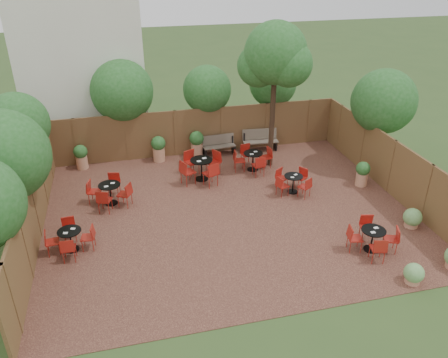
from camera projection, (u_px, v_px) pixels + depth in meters
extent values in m
plane|color=#354F23|center=(228.00, 212.00, 15.07)|extent=(80.00, 80.00, 0.00)
cube|color=#341A15|center=(228.00, 211.00, 15.07)|extent=(12.00, 10.00, 0.02)
cube|color=#4E2E1D|center=(199.00, 131.00, 18.91)|extent=(12.00, 0.08, 2.00)
cube|color=#4E2E1D|center=(34.00, 209.00, 13.33)|extent=(0.08, 10.00, 2.00)
cube|color=#4E2E1D|center=(391.00, 167.00, 15.89)|extent=(0.08, 10.00, 2.00)
cube|color=silver|center=(81.00, 50.00, 19.15)|extent=(5.00, 4.00, 8.00)
sphere|color=#1E551B|center=(17.00, 124.00, 15.03)|extent=(2.16, 2.16, 2.16)
sphere|color=#1E551B|center=(3.00, 156.00, 12.40)|extent=(2.62, 2.62, 2.62)
sphere|color=#1E551B|center=(122.00, 91.00, 18.06)|extent=(2.53, 2.53, 2.53)
sphere|color=#1E551B|center=(207.00, 89.00, 18.79)|extent=(2.04, 2.04, 2.04)
sphere|color=#1E551B|center=(273.00, 83.00, 19.60)|extent=(2.08, 2.08, 2.08)
sphere|color=#1E551B|center=(384.00, 101.00, 16.93)|extent=(2.46, 2.46, 2.46)
cylinder|color=black|center=(273.00, 109.00, 17.19)|extent=(0.24, 0.24, 4.74)
sphere|color=#1E551B|center=(276.00, 53.00, 16.20)|extent=(2.31, 2.31, 2.31)
sphere|color=#1E551B|center=(259.00, 66.00, 16.68)|extent=(1.62, 1.62, 1.62)
sphere|color=#1E551B|center=(289.00, 64.00, 16.10)|extent=(1.69, 1.69, 1.69)
cube|color=brown|center=(219.00, 146.00, 18.96)|extent=(1.41, 0.50, 0.05)
cube|color=brown|center=(218.00, 139.00, 19.00)|extent=(1.39, 0.19, 0.42)
cube|color=black|center=(205.00, 152.00, 18.93)|extent=(0.08, 0.42, 0.37)
cube|color=black|center=(233.00, 149.00, 19.19)|extent=(0.08, 0.42, 0.37)
cube|color=brown|center=(261.00, 141.00, 19.34)|extent=(1.55, 0.59, 0.05)
cube|color=brown|center=(259.00, 134.00, 19.38)|extent=(1.52, 0.25, 0.46)
cube|color=black|center=(245.00, 148.00, 19.30)|extent=(0.10, 0.46, 0.40)
cube|color=black|center=(275.00, 145.00, 19.59)|extent=(0.10, 0.46, 0.40)
cylinder|color=black|center=(370.00, 249.00, 13.15)|extent=(0.41, 0.41, 0.03)
cylinder|color=black|center=(372.00, 240.00, 13.00)|extent=(0.05, 0.05, 0.65)
cylinder|color=black|center=(374.00, 230.00, 12.85)|extent=(0.71, 0.71, 0.03)
cube|color=white|center=(376.00, 228.00, 12.93)|extent=(0.15, 0.13, 0.01)
cube|color=white|center=(373.00, 232.00, 12.72)|extent=(0.15, 0.13, 0.01)
cylinder|color=black|center=(253.00, 169.00, 17.86)|extent=(0.44, 0.44, 0.03)
cylinder|color=black|center=(253.00, 161.00, 17.70)|extent=(0.05, 0.05, 0.70)
cylinder|color=black|center=(253.00, 153.00, 17.53)|extent=(0.76, 0.76, 0.03)
cube|color=white|center=(256.00, 152.00, 17.61)|extent=(0.14, 0.10, 0.01)
cube|color=white|center=(252.00, 154.00, 17.39)|extent=(0.14, 0.10, 0.01)
cylinder|color=black|center=(72.00, 249.00, 13.15)|extent=(0.39, 0.39, 0.03)
cylinder|color=black|center=(71.00, 240.00, 13.00)|extent=(0.04, 0.04, 0.63)
cylinder|color=black|center=(69.00, 231.00, 12.86)|extent=(0.68, 0.68, 0.03)
cube|color=white|center=(73.00, 229.00, 12.93)|extent=(0.13, 0.09, 0.01)
cube|color=white|center=(65.00, 233.00, 12.73)|extent=(0.13, 0.09, 0.01)
cylinder|color=black|center=(112.00, 203.00, 15.53)|extent=(0.43, 0.43, 0.03)
cylinder|color=black|center=(110.00, 194.00, 15.36)|extent=(0.05, 0.05, 0.69)
cylinder|color=black|center=(109.00, 185.00, 15.20)|extent=(0.75, 0.75, 0.03)
cube|color=white|center=(113.00, 183.00, 15.28)|extent=(0.17, 0.14, 0.01)
cube|color=white|center=(106.00, 186.00, 15.07)|extent=(0.17, 0.14, 0.01)
cylinder|color=black|center=(292.00, 192.00, 16.24)|extent=(0.39, 0.39, 0.03)
cylinder|color=black|center=(293.00, 184.00, 16.10)|extent=(0.04, 0.04, 0.62)
cylinder|color=black|center=(294.00, 176.00, 15.95)|extent=(0.67, 0.67, 0.03)
cube|color=white|center=(296.00, 175.00, 16.02)|extent=(0.15, 0.13, 0.01)
cube|color=white|center=(292.00, 177.00, 15.83)|extent=(0.15, 0.13, 0.01)
cylinder|color=black|center=(202.00, 179.00, 17.13)|extent=(0.49, 0.49, 0.03)
cylinder|color=black|center=(202.00, 170.00, 16.95)|extent=(0.06, 0.06, 0.78)
cylinder|color=black|center=(201.00, 160.00, 16.76)|extent=(0.85, 0.85, 0.03)
cube|color=white|center=(204.00, 158.00, 16.86)|extent=(0.19, 0.16, 0.02)
cube|color=white|center=(199.00, 161.00, 16.61)|extent=(0.19, 0.16, 0.02)
cylinder|color=tan|center=(159.00, 154.00, 18.51)|extent=(0.49, 0.49, 0.56)
sphere|color=#1E551B|center=(158.00, 143.00, 18.27)|extent=(0.59, 0.59, 0.59)
cylinder|color=tan|center=(197.00, 149.00, 18.94)|extent=(0.50, 0.50, 0.57)
sphere|color=#1E551B|center=(197.00, 138.00, 18.70)|extent=(0.60, 0.60, 0.60)
cylinder|color=tan|center=(82.00, 162.00, 17.88)|extent=(0.46, 0.46, 0.52)
sphere|color=#1E551B|center=(80.00, 152.00, 17.66)|extent=(0.55, 0.55, 0.55)
cylinder|color=tan|center=(361.00, 179.00, 16.61)|extent=(0.43, 0.43, 0.49)
sphere|color=#1E551B|center=(363.00, 169.00, 16.40)|extent=(0.52, 0.52, 0.52)
cylinder|color=tan|center=(412.00, 279.00, 11.84)|extent=(0.39, 0.39, 0.18)
sphere|color=#61984F|center=(414.00, 273.00, 11.74)|extent=(0.53, 0.53, 0.53)
cylinder|color=tan|center=(411.00, 224.00, 14.22)|extent=(0.43, 0.43, 0.19)
sphere|color=#61984F|center=(413.00, 217.00, 14.10)|extent=(0.58, 0.58, 0.58)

